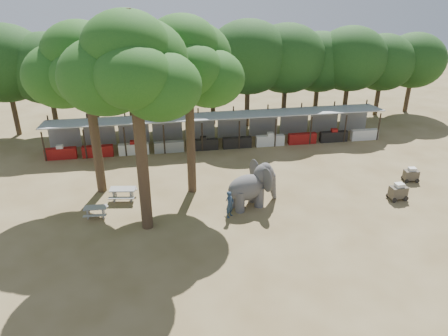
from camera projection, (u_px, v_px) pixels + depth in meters
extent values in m
plane|color=brown|center=(256.00, 236.00, 24.53)|extent=(100.00, 100.00, 0.00)
cube|color=gray|center=(218.00, 116.00, 35.94)|extent=(28.00, 2.99, 0.39)
cylinder|color=#2D2319|center=(59.00, 146.00, 33.45)|extent=(0.12, 0.12, 2.40)
cylinder|color=#2D2319|center=(64.00, 131.00, 35.77)|extent=(0.12, 0.12, 2.80)
cube|color=maroon|center=(61.00, 154.00, 33.99)|extent=(2.38, 0.50, 0.90)
cube|color=gray|center=(65.00, 136.00, 35.90)|extent=(2.52, 0.12, 2.00)
cylinder|color=#2D2319|center=(96.00, 144.00, 33.86)|extent=(0.12, 0.12, 2.40)
cylinder|color=#2D2319|center=(99.00, 129.00, 36.18)|extent=(0.12, 0.12, 2.80)
cube|color=maroon|center=(98.00, 151.00, 34.40)|extent=(2.38, 0.50, 0.90)
cube|color=gray|center=(100.00, 134.00, 36.31)|extent=(2.52, 0.12, 2.00)
cylinder|color=#2D2319|center=(133.00, 141.00, 34.27)|extent=(0.12, 0.12, 2.40)
cylinder|color=#2D2319|center=(134.00, 127.00, 36.59)|extent=(0.12, 0.12, 2.80)
cube|color=silver|center=(134.00, 149.00, 34.81)|extent=(2.38, 0.50, 0.90)
cube|color=gray|center=(134.00, 132.00, 36.72)|extent=(2.52, 0.12, 2.00)
cylinder|color=#2D2319|center=(169.00, 139.00, 34.68)|extent=(0.12, 0.12, 2.40)
cylinder|color=#2D2319|center=(167.00, 126.00, 37.00)|extent=(0.12, 0.12, 2.80)
cube|color=gray|center=(169.00, 147.00, 35.22)|extent=(2.38, 0.50, 0.90)
cube|color=gray|center=(167.00, 130.00, 37.13)|extent=(2.52, 0.12, 2.00)
cylinder|color=#2D2319|center=(204.00, 137.00, 35.09)|extent=(0.12, 0.12, 2.40)
cylinder|color=#2D2319|center=(200.00, 124.00, 37.41)|extent=(0.12, 0.12, 2.80)
cube|color=black|center=(203.00, 145.00, 35.63)|extent=(2.38, 0.50, 0.90)
cube|color=gray|center=(200.00, 128.00, 37.54)|extent=(2.52, 0.12, 2.00)
cylinder|color=#2D2319|center=(238.00, 135.00, 35.50)|extent=(0.12, 0.12, 2.40)
cylinder|color=#2D2319|center=(232.00, 122.00, 37.82)|extent=(0.12, 0.12, 2.80)
cube|color=black|center=(237.00, 143.00, 36.05)|extent=(2.38, 0.50, 0.90)
cube|color=gray|center=(232.00, 126.00, 37.95)|extent=(2.52, 0.12, 2.00)
cylinder|color=#2D2319|center=(271.00, 133.00, 35.91)|extent=(0.12, 0.12, 2.40)
cylinder|color=#2D2319|center=(263.00, 120.00, 38.23)|extent=(0.12, 0.12, 2.80)
cube|color=silver|center=(270.00, 141.00, 36.46)|extent=(2.38, 0.50, 0.90)
cube|color=gray|center=(263.00, 125.00, 38.36)|extent=(2.52, 0.12, 2.00)
cylinder|color=#2D2319|center=(304.00, 131.00, 36.32)|extent=(0.12, 0.12, 2.40)
cylinder|color=#2D2319|center=(294.00, 119.00, 38.64)|extent=(0.12, 0.12, 2.80)
cube|color=maroon|center=(302.00, 139.00, 36.87)|extent=(2.38, 0.50, 0.90)
cube|color=gray|center=(294.00, 123.00, 38.77)|extent=(2.52, 0.12, 2.00)
cylinder|color=#2D2319|center=(336.00, 129.00, 36.73)|extent=(0.12, 0.12, 2.40)
cylinder|color=#2D2319|center=(324.00, 117.00, 39.06)|extent=(0.12, 0.12, 2.80)
cube|color=black|center=(334.00, 137.00, 37.28)|extent=(2.38, 0.50, 0.90)
cube|color=gray|center=(324.00, 121.00, 39.18)|extent=(2.52, 0.12, 2.00)
cylinder|color=#2D2319|center=(367.00, 127.00, 37.14)|extent=(0.12, 0.12, 2.40)
cylinder|color=#2D2319|center=(354.00, 115.00, 39.47)|extent=(0.12, 0.12, 2.80)
cube|color=silver|center=(364.00, 135.00, 37.69)|extent=(2.38, 0.50, 0.90)
cube|color=gray|center=(353.00, 120.00, 39.59)|extent=(2.52, 0.12, 2.00)
cylinder|color=#332316|center=(94.00, 126.00, 27.48)|extent=(0.60, 0.60, 9.20)
cone|color=#332316|center=(84.00, 52.00, 25.51)|extent=(0.57, 0.57, 2.88)
ellipsoid|color=#174313|center=(63.00, 75.00, 26.16)|extent=(4.80, 4.80, 3.94)
ellipsoid|color=#174313|center=(107.00, 84.00, 25.91)|extent=(4.20, 4.20, 3.44)
ellipsoid|color=#174313|center=(91.00, 61.00, 26.86)|extent=(5.20, 5.20, 4.26)
ellipsoid|color=#174313|center=(83.00, 76.00, 24.81)|extent=(3.80, 3.80, 3.12)
ellipsoid|color=#174313|center=(79.00, 51.00, 25.64)|extent=(4.40, 4.40, 3.61)
cylinder|color=#332316|center=(141.00, 144.00, 23.21)|extent=(0.64, 0.64, 10.40)
cone|color=#332316|center=(132.00, 44.00, 20.98)|extent=(0.61, 0.61, 3.25)
ellipsoid|color=#174313|center=(106.00, 76.00, 21.71)|extent=(4.80, 4.80, 3.94)
ellipsoid|color=#174313|center=(160.00, 86.00, 21.46)|extent=(4.20, 4.20, 3.44)
ellipsoid|color=#174313|center=(138.00, 59.00, 22.40)|extent=(5.20, 5.20, 4.26)
ellipsoid|color=#174313|center=(133.00, 76.00, 20.36)|extent=(3.80, 3.80, 3.12)
ellipsoid|color=#174313|center=(126.00, 47.00, 21.18)|extent=(4.40, 4.40, 3.61)
cylinder|color=#332316|center=(190.00, 123.00, 27.38)|extent=(0.56, 0.56, 9.60)
cone|color=#332316|center=(187.00, 45.00, 25.33)|extent=(0.53, 0.53, 3.00)
ellipsoid|color=#174313|center=(164.00, 70.00, 26.01)|extent=(4.80, 4.80, 3.94)
ellipsoid|color=#174313|center=(210.00, 78.00, 25.76)|extent=(4.20, 4.20, 3.44)
ellipsoid|color=#174313|center=(189.00, 56.00, 26.70)|extent=(5.20, 5.20, 4.26)
ellipsoid|color=#174313|center=(190.00, 70.00, 24.66)|extent=(3.80, 3.80, 3.12)
ellipsoid|color=#174313|center=(182.00, 45.00, 25.48)|extent=(4.40, 4.40, 3.61)
cylinder|color=#332316|center=(22.00, 114.00, 38.22)|extent=(0.44, 0.44, 3.74)
ellipsoid|color=black|center=(13.00, 73.00, 36.66)|extent=(6.46, 5.95, 5.61)
cylinder|color=#332316|center=(62.00, 112.00, 38.71)|extent=(0.44, 0.44, 3.74)
ellipsoid|color=black|center=(55.00, 71.00, 37.15)|extent=(6.46, 5.95, 5.61)
cylinder|color=#332316|center=(100.00, 111.00, 39.20)|extent=(0.44, 0.44, 3.74)
ellipsoid|color=black|center=(95.00, 70.00, 37.64)|extent=(6.46, 5.95, 5.61)
cylinder|color=#332316|center=(138.00, 109.00, 39.69)|extent=(0.44, 0.44, 3.74)
ellipsoid|color=black|center=(134.00, 69.00, 38.13)|extent=(6.46, 5.95, 5.61)
cylinder|color=#332316|center=(174.00, 107.00, 40.18)|extent=(0.44, 0.44, 3.74)
ellipsoid|color=black|center=(172.00, 67.00, 38.62)|extent=(6.46, 5.95, 5.61)
cylinder|color=#332316|center=(210.00, 105.00, 40.67)|extent=(0.44, 0.44, 3.74)
ellipsoid|color=black|center=(210.00, 66.00, 39.11)|extent=(6.46, 5.95, 5.61)
cylinder|color=#332316|center=(245.00, 103.00, 41.16)|extent=(0.44, 0.44, 3.74)
ellipsoid|color=black|center=(246.00, 65.00, 39.59)|extent=(6.46, 5.95, 5.61)
cylinder|color=#332316|center=(279.00, 102.00, 41.65)|extent=(0.44, 0.44, 3.74)
ellipsoid|color=black|center=(281.00, 63.00, 40.08)|extent=(6.46, 5.95, 5.61)
cylinder|color=#332316|center=(313.00, 100.00, 42.14)|extent=(0.44, 0.44, 3.74)
ellipsoid|color=black|center=(316.00, 62.00, 40.57)|extent=(6.46, 5.95, 5.61)
cylinder|color=#332316|center=(345.00, 99.00, 42.63)|extent=(0.44, 0.44, 3.74)
ellipsoid|color=black|center=(350.00, 61.00, 41.06)|extent=(6.46, 5.95, 5.61)
cylinder|color=#332316|center=(377.00, 97.00, 43.12)|extent=(0.44, 0.44, 3.74)
ellipsoid|color=black|center=(383.00, 60.00, 41.55)|extent=(6.46, 5.95, 5.61)
cylinder|color=#332316|center=(408.00, 95.00, 43.61)|extent=(0.44, 0.44, 3.74)
ellipsoid|color=black|center=(415.00, 59.00, 42.04)|extent=(6.46, 5.95, 5.61)
ellipsoid|color=#454242|center=(247.00, 187.00, 27.03)|extent=(2.85, 2.17, 1.63)
cylinder|color=#454242|center=(240.00, 202.00, 26.70)|extent=(0.73, 0.73, 1.37)
cylinder|color=#454242|center=(234.00, 196.00, 27.33)|extent=(0.73, 0.73, 1.37)
cylinder|color=#454242|center=(259.00, 197.00, 27.27)|extent=(0.73, 0.73, 1.37)
cylinder|color=#454242|center=(253.00, 191.00, 27.90)|extent=(0.73, 0.73, 1.37)
ellipsoid|color=#454242|center=(264.00, 175.00, 27.27)|extent=(1.67, 1.50, 1.51)
ellipsoid|color=#454242|center=(267.00, 180.00, 26.57)|extent=(0.60, 1.25, 1.55)
ellipsoid|color=#454242|center=(254.00, 171.00, 27.75)|extent=(0.60, 1.25, 1.55)
cone|color=#454242|center=(273.00, 187.00, 28.02)|extent=(0.78, 0.78, 1.71)
imported|color=#26384C|center=(230.00, 204.00, 26.09)|extent=(0.71, 0.73, 1.70)
cube|color=gray|center=(95.00, 207.00, 26.15)|extent=(1.37, 0.68, 0.05)
cube|color=gray|center=(88.00, 213.00, 26.25)|extent=(0.11, 0.54, 0.63)
cube|color=gray|center=(103.00, 212.00, 26.35)|extent=(0.11, 0.54, 0.63)
cube|color=gray|center=(95.00, 216.00, 25.83)|extent=(1.35, 0.28, 0.04)
cube|color=gray|center=(97.00, 207.00, 26.71)|extent=(1.35, 0.28, 0.04)
cube|color=gray|center=(123.00, 189.00, 27.98)|extent=(1.72, 0.99, 0.07)
cube|color=gray|center=(115.00, 195.00, 28.14)|extent=(0.20, 0.66, 0.76)
cube|color=gray|center=(132.00, 194.00, 28.16)|extent=(0.20, 0.66, 0.76)
cube|color=gray|center=(121.00, 198.00, 27.58)|extent=(1.65, 0.50, 0.05)
cube|color=gray|center=(125.00, 189.00, 28.66)|extent=(1.65, 0.50, 0.05)
cube|color=#3D3529|center=(398.00, 192.00, 28.15)|extent=(1.12, 0.73, 0.75)
cylinder|color=black|center=(394.00, 200.00, 27.90)|extent=(0.33, 0.09, 0.32)
cylinder|color=black|center=(406.00, 199.00, 28.09)|extent=(0.33, 0.09, 0.32)
cylinder|color=black|center=(388.00, 195.00, 28.52)|extent=(0.33, 0.09, 0.32)
cylinder|color=black|center=(400.00, 194.00, 28.71)|extent=(0.33, 0.09, 0.32)
cube|color=silver|center=(399.00, 185.00, 27.94)|extent=(0.57, 0.47, 0.27)
cube|color=#3D3529|center=(411.00, 175.00, 30.53)|extent=(1.02, 0.68, 0.67)
cylinder|color=black|center=(407.00, 181.00, 30.36)|extent=(0.29, 0.09, 0.29)
cylinder|color=black|center=(417.00, 181.00, 30.40)|extent=(0.29, 0.09, 0.29)
cylinder|color=black|center=(403.00, 177.00, 30.94)|extent=(0.29, 0.09, 0.29)
cylinder|color=black|center=(413.00, 177.00, 30.97)|extent=(0.29, 0.09, 0.29)
cube|color=silver|center=(412.00, 169.00, 30.34)|extent=(0.52, 0.43, 0.24)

